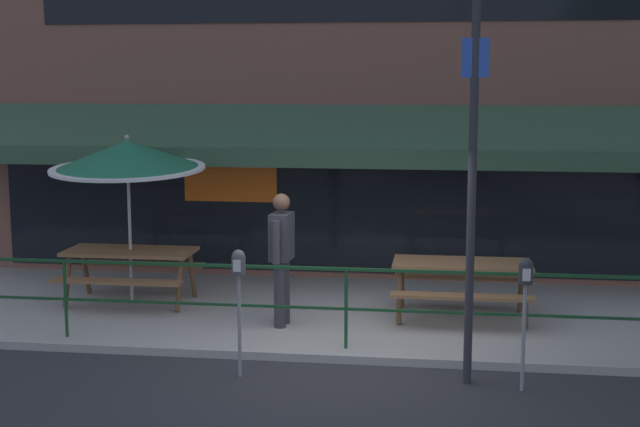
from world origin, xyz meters
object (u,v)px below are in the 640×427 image
object	(u,v)px
patio_umbrella_left	(127,156)
street_sign_pole	(473,156)
parking_meter_near	(239,274)
picnic_table_centre	(462,274)
pedestrian_walking	(282,252)
picnic_table_left	(130,261)
parking_meter_far	(525,284)

from	to	relation	value
patio_umbrella_left	street_sign_pole	xyz separation A→B (m)	(4.63, -2.50, 0.28)
patio_umbrella_left	parking_meter_near	xyz separation A→B (m)	(2.16, -2.62, -1.03)
patio_umbrella_left	parking_meter_near	size ratio (longest dim) A/B	1.67
parking_meter_near	street_sign_pole	distance (m)	2.80
street_sign_pole	picnic_table_centre	bearing A→B (deg)	90.64
picnic_table_centre	pedestrian_walking	distance (m)	2.40
picnic_table_centre	parking_meter_near	size ratio (longest dim) A/B	1.27
picnic_table_left	parking_meter_near	size ratio (longest dim) A/B	1.27
pedestrian_walking	parking_meter_far	size ratio (longest dim) A/B	1.20
picnic_table_centre	patio_umbrella_left	world-z (taller)	patio_umbrella_left
street_sign_pole	parking_meter_near	bearing A→B (deg)	-177.16
patio_umbrella_left	parking_meter_near	world-z (taller)	patio_umbrella_left
parking_meter_far	parking_meter_near	bearing A→B (deg)	179.39
picnic_table_centre	patio_umbrella_left	bearing A→B (deg)	177.04
picnic_table_centre	parking_meter_far	bearing A→B (deg)	-76.23
pedestrian_walking	street_sign_pole	distance (m)	3.15
parking_meter_near	parking_meter_far	world-z (taller)	same
picnic_table_left	parking_meter_far	xyz separation A→B (m)	(5.20, -2.63, 0.44)
picnic_table_left	street_sign_pole	distance (m)	5.53
picnic_table_centre	pedestrian_walking	world-z (taller)	pedestrian_walking
parking_meter_far	street_sign_pole	xyz separation A→B (m)	(-0.57, 0.15, 1.31)
parking_meter_far	pedestrian_walking	bearing A→B (deg)	148.32
picnic_table_left	picnic_table_centre	size ratio (longest dim) A/B	1.00
picnic_table_left	parking_meter_far	world-z (taller)	parking_meter_far
picnic_table_left	pedestrian_walking	xyz separation A→B (m)	(2.32, -0.85, 0.35)
pedestrian_walking	parking_meter_near	bearing A→B (deg)	-95.13
parking_meter_far	patio_umbrella_left	bearing A→B (deg)	152.99
parking_meter_near	picnic_table_centre	bearing A→B (deg)	44.23
patio_umbrella_left	street_sign_pole	world-z (taller)	street_sign_pole
picnic_table_centre	patio_umbrella_left	distance (m)	4.84
patio_umbrella_left	pedestrian_walking	distance (m)	2.72
parking_meter_near	street_sign_pole	size ratio (longest dim) A/B	0.30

